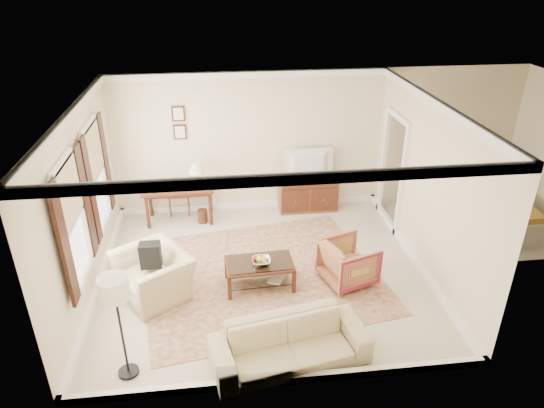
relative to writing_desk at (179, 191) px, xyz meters
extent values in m
cube|color=beige|center=(1.47, -2.05, -0.65)|extent=(5.50, 5.00, 0.01)
cube|color=white|center=(1.47, -2.05, 2.25)|extent=(5.50, 5.00, 0.01)
cube|color=beige|center=(1.47, 0.45, 0.80)|extent=(5.50, 0.01, 2.90)
cube|color=beige|center=(1.47, -4.55, 0.80)|extent=(5.50, 0.01, 2.90)
cube|color=beige|center=(-1.28, -2.05, 0.80)|extent=(0.01, 5.00, 2.90)
cube|color=beige|center=(4.22, -2.05, 0.80)|extent=(0.01, 5.00, 2.90)
cube|color=beige|center=(5.72, -0.90, -0.65)|extent=(3.00, 2.70, 0.01)
cube|color=#59261D|center=(1.43, -2.14, -0.64)|extent=(4.34, 3.89, 0.01)
cube|color=#4D2416|center=(0.00, 0.00, 0.09)|extent=(1.39, 0.70, 0.05)
cylinder|color=#4D2416|center=(-0.62, -0.27, -0.29)|extent=(0.07, 0.07, 0.71)
cylinder|color=#4D2416|center=(0.62, -0.27, -0.29)|extent=(0.07, 0.07, 0.71)
cylinder|color=#4D2416|center=(-0.62, 0.27, -0.29)|extent=(0.07, 0.07, 0.71)
cylinder|color=#4D2416|center=(0.62, 0.27, -0.29)|extent=(0.07, 0.07, 0.71)
cube|color=brown|center=(2.67, 0.18, -0.27)|extent=(1.22, 0.47, 0.75)
imported|color=black|center=(2.67, 0.16, 0.59)|extent=(0.99, 0.57, 0.13)
cube|color=#4D2416|center=(1.39, -2.42, -0.23)|extent=(1.12, 0.69, 0.04)
cube|color=silver|center=(1.39, -2.42, -0.19)|extent=(1.05, 0.63, 0.01)
cube|color=silver|center=(1.39, -2.42, -0.50)|extent=(1.03, 0.61, 0.02)
cube|color=#4D2416|center=(0.89, -2.73, -0.44)|extent=(0.06, 0.06, 0.42)
cube|color=#4D2416|center=(1.91, -2.68, -0.44)|extent=(0.06, 0.06, 0.42)
cube|color=#4D2416|center=(0.86, -2.16, -0.44)|extent=(0.06, 0.06, 0.42)
cube|color=#4D2416|center=(1.88, -2.10, -0.44)|extent=(0.06, 0.06, 0.42)
imported|color=silver|center=(1.42, -2.46, -0.14)|extent=(0.42, 0.42, 0.10)
imported|color=brown|center=(1.26, -2.33, -0.47)|extent=(0.28, 0.06, 0.38)
imported|color=brown|center=(1.56, -2.47, -0.47)|extent=(0.26, 0.15, 0.38)
imported|color=maroon|center=(2.84, -2.47, -0.25)|extent=(0.94, 0.97, 0.81)
imported|color=tan|center=(-0.29, -2.44, -0.16)|extent=(1.23, 1.34, 0.98)
cube|color=black|center=(-0.30, -2.40, 0.09)|extent=(0.38, 0.38, 0.40)
imported|color=tan|center=(1.62, -4.15, -0.25)|extent=(2.13, 0.98, 0.80)
cylinder|color=black|center=(-0.48, -4.10, -0.63)|extent=(0.27, 0.27, 0.04)
cylinder|color=black|center=(-0.48, -4.10, -0.01)|extent=(0.03, 0.03, 1.26)
cylinder|color=silver|center=(-0.48, -4.10, 0.71)|extent=(0.37, 0.37, 0.28)
camera|label=1|loc=(0.81, -8.91, 4.16)|focal=32.00mm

